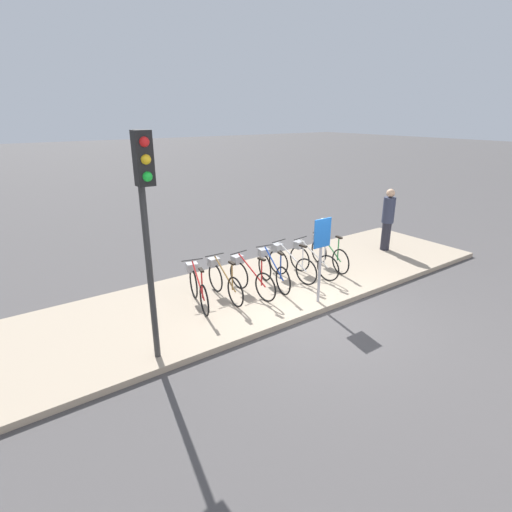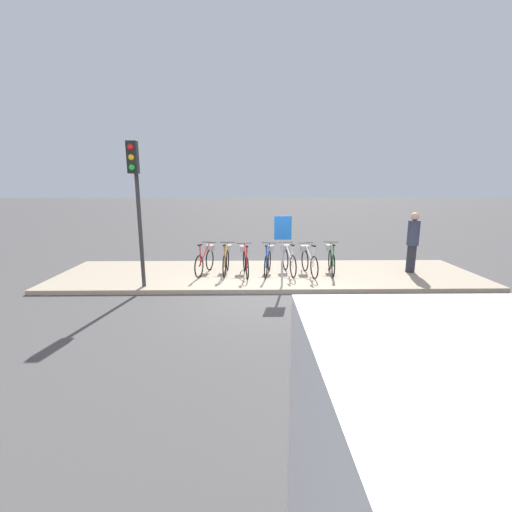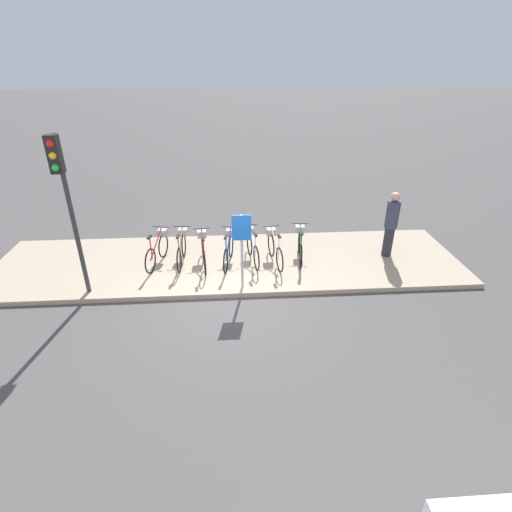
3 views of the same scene
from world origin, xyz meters
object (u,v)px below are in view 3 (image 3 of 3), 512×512
at_px(parked_bicycle_1, 182,247).
at_px(sign_post, 242,239).
at_px(parked_bicycle_2, 203,250).
at_px(parked_bicycle_3, 229,248).
at_px(parked_bicycle_6, 300,244).
at_px(parked_bicycle_4, 252,246).
at_px(pedestrian, 391,223).
at_px(parked_bicycle_5, 274,247).
at_px(traffic_light, 63,186).
at_px(parked_bicycle_0, 158,248).

xyz_separation_m(parked_bicycle_1, sign_post, (1.55, -1.39, 0.84)).
height_order(parked_bicycle_2, parked_bicycle_3, same).
relative_size(parked_bicycle_6, sign_post, 0.84).
bearing_deg(parked_bicycle_6, parked_bicycle_3, -176.76).
relative_size(parked_bicycle_2, sign_post, 0.84).
height_order(parked_bicycle_4, pedestrian, pedestrian).
height_order(parked_bicycle_5, sign_post, sign_post).
relative_size(parked_bicycle_2, parked_bicycle_5, 1.00).
height_order(parked_bicycle_3, pedestrian, pedestrian).
distance_m(pedestrian, traffic_light, 7.98).
height_order(parked_bicycle_0, parked_bicycle_6, same).
relative_size(parked_bicycle_4, sign_post, 0.83).
height_order(traffic_light, sign_post, traffic_light).
xyz_separation_m(parked_bicycle_6, traffic_light, (-5.24, -1.43, 2.18)).
relative_size(parked_bicycle_0, parked_bicycle_3, 0.99).
relative_size(parked_bicycle_2, parked_bicycle_6, 1.00).
distance_m(parked_bicycle_3, parked_bicycle_4, 0.62).
height_order(parked_bicycle_1, parked_bicycle_3, same).
bearing_deg(sign_post, parked_bicycle_6, 40.59).
xyz_separation_m(parked_bicycle_2, parked_bicycle_6, (2.58, 0.15, 0.00)).
xyz_separation_m(parked_bicycle_0, parked_bicycle_4, (2.48, -0.02, 0.00)).
bearing_deg(parked_bicycle_1, parked_bicycle_4, -0.51).
relative_size(parked_bicycle_5, sign_post, 0.83).
xyz_separation_m(parked_bicycle_5, traffic_light, (-4.52, -1.29, 2.18)).
bearing_deg(parked_bicycle_6, parked_bicycle_1, 179.72).
bearing_deg(parked_bicycle_0, parked_bicycle_4, -0.57).
relative_size(parked_bicycle_0, traffic_light, 0.42).
height_order(parked_bicycle_4, parked_bicycle_6, same).
relative_size(parked_bicycle_3, parked_bicycle_5, 1.00).
distance_m(parked_bicycle_3, parked_bicycle_6, 1.91).
height_order(parked_bicycle_0, parked_bicycle_1, same).
bearing_deg(pedestrian, parked_bicycle_4, -179.46).
bearing_deg(pedestrian, sign_post, -160.76).
bearing_deg(parked_bicycle_1, parked_bicycle_5, -3.47).
xyz_separation_m(parked_bicycle_3, sign_post, (0.30, -1.27, 0.84)).
bearing_deg(parked_bicycle_3, pedestrian, 1.87).
bearing_deg(parked_bicycle_2, parked_bicycle_1, 163.66).
bearing_deg(pedestrian, parked_bicycle_1, -179.81).
bearing_deg(pedestrian, parked_bicycle_0, -179.91).
relative_size(parked_bicycle_4, parked_bicycle_6, 1.00).
bearing_deg(parked_bicycle_6, parked_bicycle_4, -179.94).
bearing_deg(parked_bicycle_3, parked_bicycle_5, -1.18).
xyz_separation_m(parked_bicycle_2, parked_bicycle_5, (1.87, 0.02, 0.00)).
relative_size(parked_bicycle_3, sign_post, 0.83).
height_order(parked_bicycle_1, parked_bicycle_6, same).
bearing_deg(parked_bicycle_1, traffic_light, -145.21).
distance_m(parked_bicycle_3, pedestrian, 4.38).
bearing_deg(traffic_light, pedestrian, 10.77).
height_order(pedestrian, sign_post, sign_post).
xyz_separation_m(parked_bicycle_0, parked_bicycle_6, (3.78, -0.02, 0.00)).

